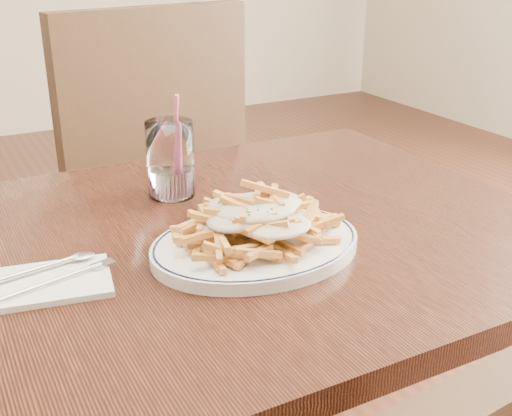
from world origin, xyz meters
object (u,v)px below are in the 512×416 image
fries_plate (256,245)px  water_glass (171,164)px  table (184,284)px  loaded_fries (256,216)px  chair_far (139,184)px

fries_plate → water_glass: water_glass is taller
table → loaded_fries: (0.08, -0.09, 0.14)m
table → chair_far: 0.70m
fries_plate → loaded_fries: loaded_fries is taller
table → water_glass: water_glass is taller
table → water_glass: (0.06, 0.18, 0.14)m
fries_plate → water_glass: size_ratio=2.11×
chair_far → water_glass: chair_far is taller
fries_plate → loaded_fries: (-0.00, 0.00, 0.05)m
fries_plate → loaded_fries: bearing=180.0°
chair_far → fries_plate: chair_far is taller
table → chair_far: (0.15, 0.68, -0.08)m
table → fries_plate: (0.08, -0.09, 0.09)m
table → chair_far: chair_far is taller
loaded_fries → water_glass: bearing=95.2°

